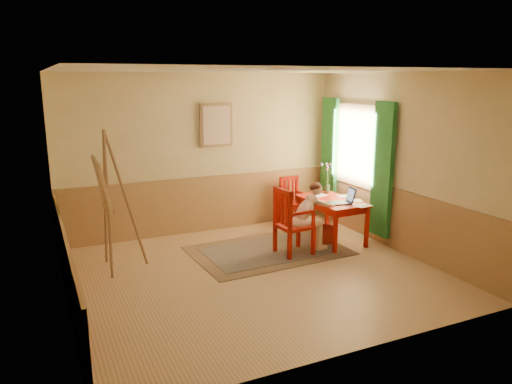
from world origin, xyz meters
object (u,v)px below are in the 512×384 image
table (332,205)px  chair_left (291,222)px  figure (308,214)px  laptop (343,200)px  chair_back (293,201)px  easel (105,189)px

table → chair_left: size_ratio=1.14×
figure → table: bearing=25.5°
figure → laptop: size_ratio=2.48×
figure → chair_left: bearing=-176.9°
table → figure: bearing=-154.5°
chair_left → chair_back: bearing=60.2°
chair_back → laptop: bearing=-82.7°
chair_back → easel: 3.65m
figure → laptop: 0.68m
figure → easel: size_ratio=0.55×
chair_left → figure: figure is taller
chair_left → easel: (-2.67, 0.57, 0.66)m
figure → laptop: (0.66, 0.02, 0.16)m
table → easel: easel is taller
easel → laptop: bearing=-8.3°
table → chair_back: size_ratio=1.36×
figure → laptop: figure is taller
easel → chair_back: bearing=13.5°
chair_back → figure: figure is taller
chair_left → figure: 0.32m
table → chair_left: (-0.94, -0.32, -0.09)m
chair_back → laptop: 1.41m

